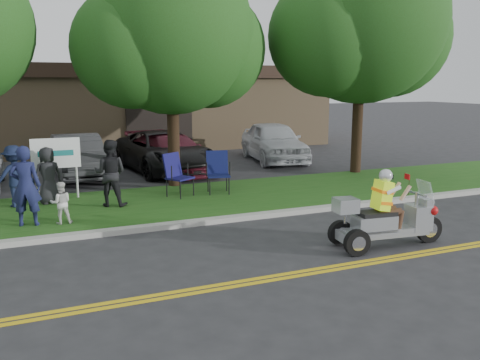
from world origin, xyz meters
name	(u,v)px	position (x,y,z in m)	size (l,w,h in m)	color
ground	(259,268)	(0.00, 0.00, 0.00)	(120.00, 120.00, 0.00)	#28282B
centerline_near	(274,280)	(0.00, -0.58, 0.01)	(60.00, 0.10, 0.01)	gold
centerline_far	(270,276)	(0.00, -0.42, 0.01)	(60.00, 0.10, 0.01)	gold
curb	(203,222)	(0.00, 3.05, 0.06)	(60.00, 0.25, 0.12)	#A8A89E
grass_verge	(177,202)	(0.00, 5.20, 0.06)	(60.00, 4.00, 0.10)	#1C4E14
commercial_building	(140,106)	(2.00, 18.98, 2.01)	(18.00, 8.20, 4.00)	#9E7F5B
tree_mid	(173,39)	(0.55, 7.23, 4.43)	(5.88, 4.80, 7.05)	#332114
tree_right	(362,27)	(7.06, 7.03, 5.03)	(6.86, 5.60, 8.07)	#332114
business_sign	(56,157)	(-2.90, 6.60, 1.26)	(1.25, 0.06, 1.75)	silver
trike_scooter	(385,220)	(2.77, 0.12, 0.55)	(2.39, 0.84, 1.56)	black
lawn_chair_a	(218,169)	(1.36, 5.73, 0.77)	(0.75, 0.77, 1.18)	black
lawn_chair_b	(176,172)	(0.15, 5.74, 0.77)	(0.87, 0.88, 1.18)	black
spectator_adult_left	(25,186)	(-3.68, 4.13, 0.99)	(0.64, 0.42, 1.77)	#191E47
spectator_adult_mid	(110,173)	(-1.70, 5.26, 0.95)	(0.82, 0.64, 1.69)	black
spectator_chair_a	(15,176)	(-3.93, 6.13, 0.88)	(1.01, 0.58, 1.56)	#141C39
spectator_chair_b	(48,175)	(-3.14, 6.16, 0.84)	(0.72, 0.47, 1.47)	black
child_right	(61,203)	(-2.99, 4.00, 0.58)	(0.46, 0.36, 0.94)	silver
parked_car_left	(78,156)	(-2.00, 10.38, 0.72)	(1.52, 4.36, 1.44)	#333436
parked_car_mid	(164,152)	(0.97, 10.25, 0.73)	(2.43, 5.28, 1.47)	black
parked_car_right	(171,153)	(1.19, 10.07, 0.69)	(1.94, 4.76, 1.38)	#4F121F
parked_car_far_right	(274,141)	(5.76, 10.95, 0.81)	(1.92, 4.78, 1.63)	silver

